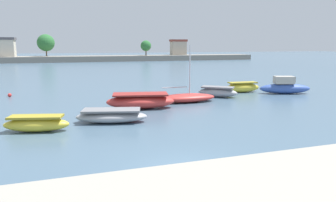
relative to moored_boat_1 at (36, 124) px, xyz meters
name	(u,v)px	position (x,y,z in m)	size (l,w,h in m)	color
ground_plane	(185,173)	(6.09, -8.34, -0.45)	(400.00, 400.00, 0.00)	#476075
moored_boat_1	(36,124)	(0.00, 0.00, 0.00)	(3.96, 2.09, 0.94)	yellow
moored_boat_2	(112,116)	(4.50, 0.81, -0.03)	(4.91, 2.81, 0.88)	#9E9EA3
moored_boat_3	(140,101)	(7.35, 4.73, 0.13)	(5.73, 3.18, 1.20)	#C63833
moored_boat_4	(187,98)	(11.87, 6.15, -0.06)	(5.34, 2.01, 5.02)	#C63833
moored_boat_5	(218,92)	(15.79, 7.84, 0.04)	(3.91, 3.51, 1.02)	#9E9EA3
moored_boat_6	(242,87)	(19.73, 9.77, 0.08)	(3.92, 1.52, 1.10)	yellow
moored_boat_7	(285,87)	(23.43, 7.59, 0.23)	(5.47, 3.08, 1.81)	#3856A8
mooring_buoy_1	(252,83)	(24.08, 14.69, -0.24)	(0.43, 0.43, 0.43)	yellow
mooring_buoy_2	(10,95)	(-3.55, 14.16, -0.27)	(0.36, 0.36, 0.36)	red
mooring_buoy_3	(231,84)	(21.53, 15.29, -0.28)	(0.34, 0.34, 0.34)	orange
distant_shoreline	(68,56)	(2.74, 81.49, 1.34)	(116.01, 9.07, 8.25)	gray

